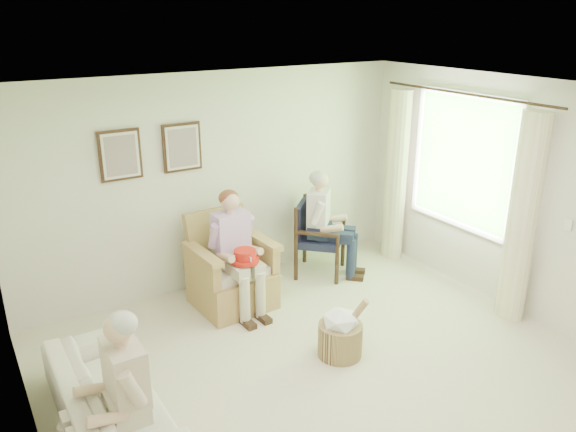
# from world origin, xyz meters

# --- Properties ---
(floor) EXTENTS (5.50, 5.50, 0.00)m
(floor) POSITION_xyz_m (0.00, 0.00, 0.00)
(floor) COLOR beige
(floor) RESTS_ON ground
(back_wall) EXTENTS (5.00, 0.04, 2.60)m
(back_wall) POSITION_xyz_m (0.00, 2.75, 1.30)
(back_wall) COLOR silver
(back_wall) RESTS_ON ground
(left_wall) EXTENTS (0.04, 5.50, 2.60)m
(left_wall) POSITION_xyz_m (-2.50, 0.00, 1.30)
(left_wall) COLOR silver
(left_wall) RESTS_ON ground
(right_wall) EXTENTS (0.04, 5.50, 2.60)m
(right_wall) POSITION_xyz_m (2.50, 0.00, 1.30)
(right_wall) COLOR silver
(right_wall) RESTS_ON ground
(ceiling) EXTENTS (5.00, 5.50, 0.02)m
(ceiling) POSITION_xyz_m (0.00, 0.00, 2.60)
(ceiling) COLOR white
(ceiling) RESTS_ON back_wall
(window) EXTENTS (0.13, 2.50, 1.63)m
(window) POSITION_xyz_m (2.46, 1.20, 1.58)
(window) COLOR #2D6B23
(window) RESTS_ON right_wall
(curtain_left) EXTENTS (0.34, 0.34, 2.30)m
(curtain_left) POSITION_xyz_m (2.33, 0.22, 1.15)
(curtain_left) COLOR #FCE5C5
(curtain_left) RESTS_ON ground
(curtain_right) EXTENTS (0.34, 0.34, 2.30)m
(curtain_right) POSITION_xyz_m (2.33, 2.18, 1.15)
(curtain_right) COLOR #FCE5C5
(curtain_right) RESTS_ON ground
(framed_print_left) EXTENTS (0.45, 0.05, 0.55)m
(framed_print_left) POSITION_xyz_m (-1.15, 2.71, 1.78)
(framed_print_left) COLOR #382114
(framed_print_left) RESTS_ON back_wall
(framed_print_right) EXTENTS (0.45, 0.05, 0.55)m
(framed_print_right) POSITION_xyz_m (-0.45, 2.71, 1.78)
(framed_print_right) COLOR #382114
(framed_print_right) RESTS_ON back_wall
(wicker_armchair) EXTENTS (0.85, 0.84, 1.09)m
(wicker_armchair) POSITION_xyz_m (-0.20, 2.11, 0.35)
(wicker_armchair) COLOR tan
(wicker_armchair) RESTS_ON ground
(wood_armchair) EXTENTS (0.61, 0.58, 0.94)m
(wood_armchair) POSITION_xyz_m (1.16, 2.33, 0.52)
(wood_armchair) COLOR black
(wood_armchair) RESTS_ON ground
(sofa) EXTENTS (1.89, 0.74, 0.55)m
(sofa) POSITION_xyz_m (-1.95, 0.75, 0.28)
(sofa) COLOR silver
(sofa) RESTS_ON ground
(person_wicker) EXTENTS (0.40, 0.63, 1.37)m
(person_wicker) POSITION_xyz_m (-0.20, 1.97, 0.81)
(person_wicker) COLOR beige
(person_wicker) RESTS_ON ground
(person_dark) EXTENTS (0.40, 0.63, 1.35)m
(person_dark) POSITION_xyz_m (1.16, 2.18, 0.79)
(person_dark) COLOR #1B223C
(person_dark) RESTS_ON ground
(person_sofa) EXTENTS (0.42, 0.62, 1.23)m
(person_sofa) POSITION_xyz_m (-1.95, 0.29, 0.69)
(person_sofa) COLOR beige
(person_sofa) RESTS_ON ground
(red_hat) EXTENTS (0.31, 0.31, 0.14)m
(red_hat) POSITION_xyz_m (-0.18, 1.76, 0.73)
(red_hat) COLOR red
(red_hat) RESTS_ON person_wicker
(hatbox) EXTENTS (0.55, 0.55, 0.65)m
(hatbox) POSITION_xyz_m (0.25, 0.60, 0.25)
(hatbox) COLOR tan
(hatbox) RESTS_ON ground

